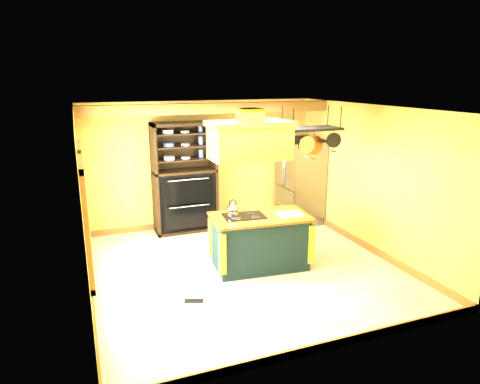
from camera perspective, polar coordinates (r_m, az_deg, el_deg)
floor at (r=7.46m, az=0.57°, el=-10.07°), size 5.00×5.00×0.00m
ceiling at (r=6.77m, az=0.63°, el=11.11°), size 5.00×5.00×0.00m
wall_back at (r=9.30m, az=-5.05°, el=3.73°), size 5.00×0.02×2.70m
wall_front at (r=4.87m, az=11.51°, el=-7.13°), size 5.00×0.02×2.70m
wall_left at (r=6.54m, az=-20.26°, el=-2.02°), size 0.02×5.00×2.70m
wall_right at (r=8.22m, az=17.06°, el=1.61°), size 0.02×5.00×2.70m
ceiling_beam at (r=8.38m, az=-3.71°, el=11.07°), size 5.00×0.15×0.20m
window_near at (r=5.76m, az=-19.79°, el=-3.71°), size 0.06×1.06×1.56m
window_far at (r=7.10m, az=-20.12°, el=-0.27°), size 0.06×1.06×1.56m
kitchen_island at (r=7.33m, az=2.67°, el=-6.53°), size 1.72×1.06×1.11m
range_hood at (r=6.81m, az=1.31°, el=7.15°), size 1.31×0.74×0.80m
pot_rack at (r=7.29m, az=9.44°, el=7.63°), size 1.04×0.49×0.83m
refrigerator at (r=9.64m, az=8.01°, el=1.26°), size 0.80×0.94×1.84m
hutch at (r=9.06m, az=-7.39°, el=0.34°), size 1.30×0.59×2.29m
floor_register at (r=6.48m, az=-6.17°, el=-14.24°), size 0.30×0.21×0.01m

